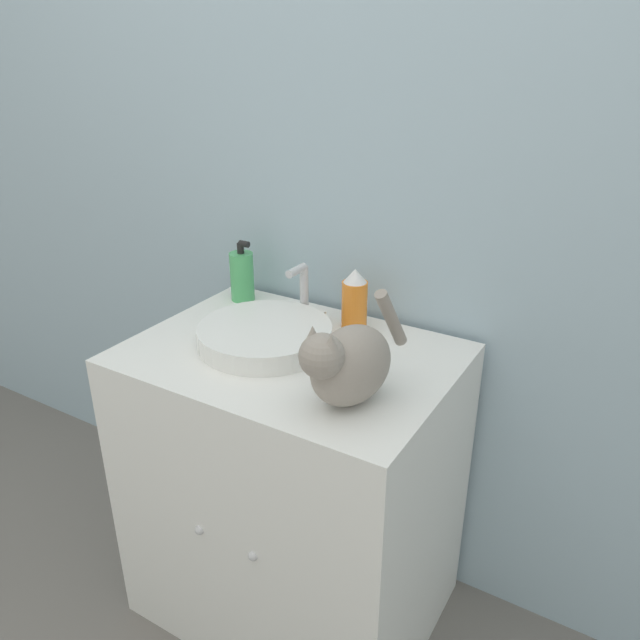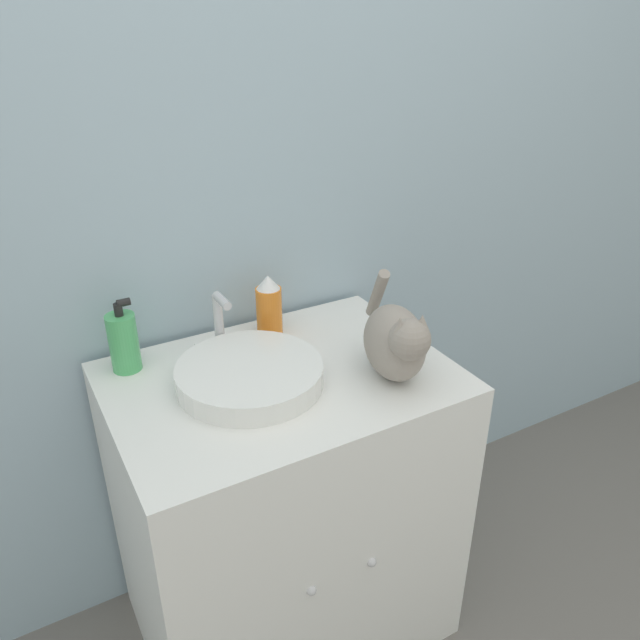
{
  "view_description": "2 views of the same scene",
  "coord_description": "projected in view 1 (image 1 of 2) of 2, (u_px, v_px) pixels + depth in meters",
  "views": [
    {
      "loc": [
        0.76,
        -0.84,
        1.55
      ],
      "look_at": [
        0.12,
        0.24,
        0.97
      ],
      "focal_mm": 35.0,
      "sensor_mm": 36.0,
      "label": 1
    },
    {
      "loc": [
        -0.53,
        -0.84,
        1.62
      ],
      "look_at": [
        0.09,
        0.26,
        0.98
      ],
      "focal_mm": 35.0,
      "sensor_mm": 36.0,
      "label": 2
    }
  ],
  "objects": [
    {
      "name": "faucet",
      "position": [
        303.0,
        297.0,
        1.68
      ],
      "size": [
        0.13,
        0.09,
        0.16
      ],
      "color": "silver",
      "rests_on": "vanity_cabinet"
    },
    {
      "name": "soap_bottle",
      "position": [
        242.0,
        276.0,
        1.81
      ],
      "size": [
        0.07,
        0.07,
        0.18
      ],
      "color": "#4CB266",
      "rests_on": "vanity_cabinet"
    },
    {
      "name": "cat",
      "position": [
        348.0,
        363.0,
        1.28
      ],
      "size": [
        0.18,
        0.31,
        0.23
      ],
      "rotation": [
        0.0,
        0.0,
        -1.83
      ],
      "color": "gray",
      "rests_on": "vanity_cabinet"
    },
    {
      "name": "spray_bottle",
      "position": [
        355.0,
        300.0,
        1.63
      ],
      "size": [
        0.07,
        0.07,
        0.17
      ],
      "color": "orange",
      "rests_on": "vanity_cabinet"
    },
    {
      "name": "sink_basin",
      "position": [
        265.0,
        335.0,
        1.56
      ],
      "size": [
        0.34,
        0.34,
        0.05
      ],
      "color": "white",
      "rests_on": "vanity_cabinet"
    },
    {
      "name": "wall_back",
      "position": [
        358.0,
        159.0,
        1.62
      ],
      "size": [
        6.0,
        0.05,
        2.5
      ],
      "color": "#9EB7C6",
      "rests_on": "ground_plane"
    },
    {
      "name": "vanity_cabinet",
      "position": [
        294.0,
        487.0,
        1.71
      ],
      "size": [
        0.8,
        0.6,
        0.83
      ],
      "color": "white",
      "rests_on": "ground_plane"
    }
  ]
}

